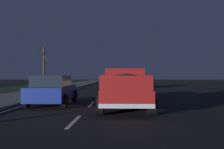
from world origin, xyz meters
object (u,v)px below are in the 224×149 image
object	(u,v)px
pickup_truck	(125,88)
bare_tree_far	(44,65)
sedan_tan	(120,82)
sedan_blue	(53,90)

from	to	relation	value
pickup_truck	bare_tree_far	xyz separation A→B (m)	(25.68, 11.52, 2.10)
pickup_truck	sedan_tan	size ratio (longest dim) A/B	1.23
pickup_truck	sedan_blue	bearing A→B (deg)	68.50
pickup_truck	sedan_blue	distance (m)	4.03
sedan_blue	sedan_tan	xyz separation A→B (m)	(16.97, -3.51, 0.00)
sedan_blue	sedan_tan	distance (m)	17.33
sedan_blue	bare_tree_far	xyz separation A→B (m)	(24.21, 7.77, 2.30)
pickup_truck	sedan_blue	xyz separation A→B (m)	(1.48, 3.75, -0.20)
sedan_blue	bare_tree_far	distance (m)	25.53
sedan_blue	bare_tree_far	world-z (taller)	bare_tree_far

